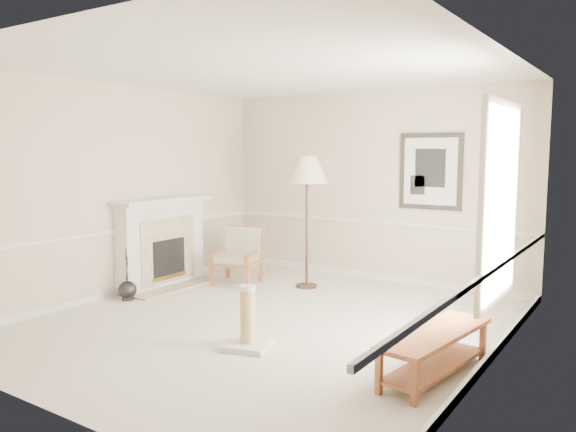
% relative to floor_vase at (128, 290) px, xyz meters
% --- Properties ---
extents(ground, '(5.50, 5.50, 0.00)m').
position_rel_floor_vase_xyz_m(ground, '(2.15, 0.23, -0.13)').
color(ground, silver).
rests_on(ground, ground).
extents(room, '(5.04, 5.54, 2.92)m').
position_rel_floor_vase_xyz_m(room, '(2.29, 0.30, 1.73)').
color(room, beige).
rests_on(room, ground).
extents(fireplace, '(0.64, 1.64, 1.31)m').
position_rel_floor_vase_xyz_m(fireplace, '(-0.19, 0.83, 0.51)').
color(fireplace, white).
rests_on(fireplace, ground).
extents(floor_vase, '(0.24, 0.24, 0.71)m').
position_rel_floor_vase_xyz_m(floor_vase, '(0.00, 0.00, 0.00)').
color(floor_vase, black).
rests_on(floor_vase, ground).
extents(armchair, '(0.78, 0.81, 0.84)m').
position_rel_floor_vase_xyz_m(armchair, '(0.58, 1.68, 0.32)').
color(armchair, '#A96136').
rests_on(armchair, ground).
extents(floor_lamp, '(0.72, 0.72, 1.91)m').
position_rel_floor_vase_xyz_m(floor_lamp, '(1.62, 1.95, 1.54)').
color(floor_lamp, black).
rests_on(floor_lamp, ground).
extents(bench, '(0.63, 1.48, 0.41)m').
position_rel_floor_vase_xyz_m(bench, '(4.30, -0.21, 0.14)').
color(bench, '#A96136').
rests_on(bench, ground).
extents(scratching_post, '(0.56, 0.56, 0.64)m').
position_rel_floor_vase_xyz_m(scratching_post, '(2.47, -0.56, 0.07)').
color(scratching_post, beige).
rests_on(scratching_post, ground).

